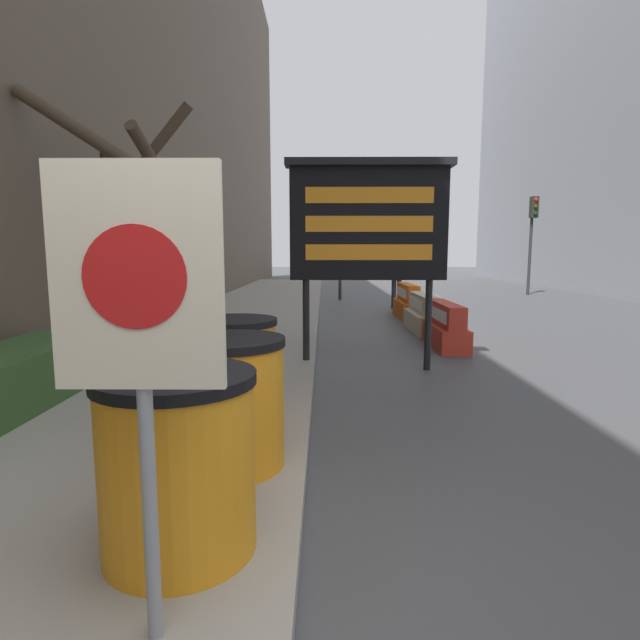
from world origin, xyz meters
name	(u,v)px	position (x,y,z in m)	size (l,w,h in m)	color
bare_tree	(122,230)	(-2.80, 5.46, 2.04)	(1.81, 2.05, 3.89)	#4C3D2D
barrel_drum_foreground	(178,462)	(-0.63, 0.60, 0.62)	(0.83, 0.83, 0.96)	orange
barrel_drum_middle	(230,402)	(-0.56, 1.66, 0.62)	(0.83, 0.83, 0.96)	orange
barrel_drum_back	(234,369)	(-0.72, 2.72, 0.62)	(0.83, 0.83, 0.96)	orange
warning_sign	(139,315)	(-0.56, -0.03, 1.48)	(0.64, 0.08, 1.89)	gray
message_board	(368,222)	(0.76, 5.33, 2.14)	(2.35, 0.36, 2.99)	black
jersey_barrier_red_striped	(446,328)	(2.35, 7.11, 0.36)	(0.51, 1.67, 0.81)	red
jersey_barrier_cream	(425,315)	(2.35, 9.03, 0.36)	(0.63, 1.83, 0.81)	beige
jersey_barrier_orange_far	(408,303)	(2.35, 11.28, 0.40)	(0.51, 1.92, 0.90)	orange
traffic_cone_near	(437,322)	(2.49, 8.36, 0.29)	(0.33, 0.33, 0.60)	black
traffic_light_near_curb	(340,226)	(0.74, 16.49, 2.69)	(0.28, 0.45, 3.70)	#2D2D30
traffic_light_far_side	(533,224)	(8.57, 18.64, 2.86)	(0.28, 0.45, 3.95)	#2D2D30
pedestrian_worker	(397,273)	(2.38, 13.54, 1.08)	(0.42, 0.55, 1.83)	#333338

